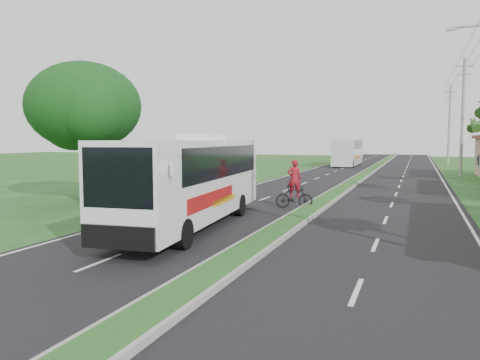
% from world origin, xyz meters
% --- Properties ---
extents(ground, '(180.00, 180.00, 0.00)m').
position_xyz_m(ground, '(0.00, 0.00, 0.00)').
color(ground, '#22491A').
rests_on(ground, ground).
extents(road_asphalt, '(14.00, 160.00, 0.02)m').
position_xyz_m(road_asphalt, '(0.00, 20.00, 0.01)').
color(road_asphalt, black).
rests_on(road_asphalt, ground).
extents(median_strip, '(1.20, 160.00, 0.18)m').
position_xyz_m(median_strip, '(0.00, 20.00, 0.10)').
color(median_strip, gray).
rests_on(median_strip, ground).
extents(lane_edge_left, '(0.12, 160.00, 0.01)m').
position_xyz_m(lane_edge_left, '(-6.70, 20.00, 0.00)').
color(lane_edge_left, silver).
rests_on(lane_edge_left, ground).
extents(lane_edge_right, '(0.12, 160.00, 0.01)m').
position_xyz_m(lane_edge_right, '(6.70, 20.00, 0.00)').
color(lane_edge_right, silver).
rests_on(lane_edge_right, ground).
extents(shade_tree, '(6.30, 6.00, 7.54)m').
position_xyz_m(shade_tree, '(-12.11, 10.02, 5.03)').
color(shade_tree, '#473321').
rests_on(shade_tree, ground).
extents(utility_pole_c, '(1.60, 0.28, 11.00)m').
position_xyz_m(utility_pole_c, '(8.50, 38.00, 5.67)').
color(utility_pole_c, gray).
rests_on(utility_pole_c, ground).
extents(utility_pole_d, '(1.60, 0.28, 10.50)m').
position_xyz_m(utility_pole_d, '(8.50, 58.00, 5.42)').
color(utility_pole_d, gray).
rests_on(utility_pole_d, ground).
extents(coach_bus_main, '(3.45, 11.53, 3.67)m').
position_xyz_m(coach_bus_main, '(-3.47, 5.80, 2.02)').
color(coach_bus_main, white).
rests_on(coach_bus_main, ground).
extents(coach_bus_far, '(2.68, 11.75, 3.42)m').
position_xyz_m(coach_bus_far, '(-3.80, 51.41, 1.94)').
color(coach_bus_far, silver).
rests_on(coach_bus_far, ground).
extents(motorcyclist, '(1.91, 1.08, 2.43)m').
position_xyz_m(motorcyclist, '(-1.01, 12.10, 0.89)').
color(motorcyclist, black).
rests_on(motorcyclist, ground).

